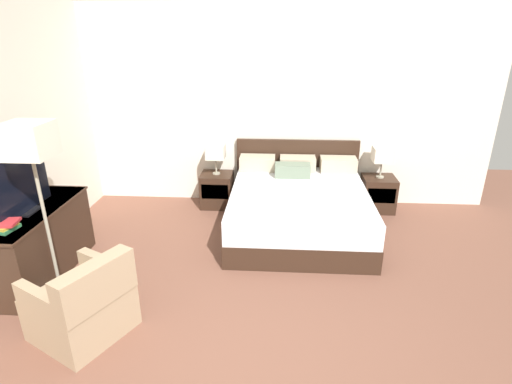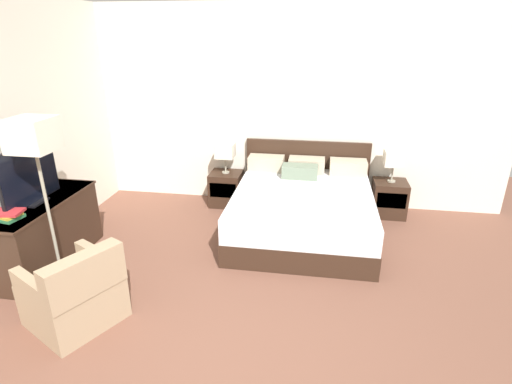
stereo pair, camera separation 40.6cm
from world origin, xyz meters
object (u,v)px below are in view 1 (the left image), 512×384
(table_lamp_right, at_px, (383,155))
(tv, at_px, (21,184))
(nightstand_right, at_px, (378,194))
(book_blue_cover, at_px, (2,225))
(dresser, at_px, (37,242))
(book_small_top, at_px, (2,223))
(bed, at_px, (298,207))
(nightstand_left, at_px, (217,190))
(floor_lamp, at_px, (30,150))
(armchair_by_window, at_px, (83,306))
(table_lamp_left, at_px, (216,152))
(book_red_cover, at_px, (4,228))

(table_lamp_right, xyz_separation_m, tv, (-3.95, -1.99, 0.22))
(nightstand_right, relative_size, book_blue_cover, 2.23)
(dresser, height_order, book_blue_cover, book_blue_cover)
(book_small_top, bearing_deg, nightstand_right, 31.19)
(dresser, xyz_separation_m, book_small_top, (0.02, -0.43, 0.44))
(bed, height_order, nightstand_left, bed)
(dresser, bearing_deg, nightstand_right, 26.28)
(nightstand_right, bearing_deg, bed, -149.06)
(bed, bearing_deg, book_blue_cover, -148.80)
(table_lamp_right, bearing_deg, nightstand_left, -179.96)
(table_lamp_right, relative_size, floor_lamp, 0.26)
(armchair_by_window, bearing_deg, table_lamp_left, 76.01)
(bed, distance_m, book_red_cover, 3.25)
(table_lamp_right, height_order, armchair_by_window, table_lamp_right)
(nightstand_left, height_order, tv, tv)
(book_small_top, xyz_separation_m, armchair_by_window, (0.87, -0.43, -0.54))
(book_blue_cover, relative_size, book_small_top, 0.86)
(dresser, bearing_deg, nightstand_left, 50.78)
(table_lamp_right, bearing_deg, book_red_cover, -148.79)
(table_lamp_left, bearing_deg, book_blue_cover, -123.61)
(table_lamp_left, height_order, book_red_cover, table_lamp_left)
(nightstand_left, distance_m, tv, 2.67)
(tv, height_order, book_red_cover, tv)
(table_lamp_right, height_order, tv, tv)
(bed, relative_size, armchair_by_window, 2.15)
(nightstand_right, xyz_separation_m, book_blue_cover, (-3.94, -2.38, 0.55))
(table_lamp_right, height_order, floor_lamp, floor_lamp)
(book_red_cover, xyz_separation_m, floor_lamp, (0.31, 0.15, 0.70))
(tv, xyz_separation_m, book_blue_cover, (0.01, -0.39, -0.25))
(nightstand_right, height_order, floor_lamp, floor_lamp)
(nightstand_left, relative_size, dresser, 0.36)
(table_lamp_right, relative_size, book_red_cover, 2.09)
(nightstand_right, relative_size, dresser, 0.36)
(table_lamp_right, height_order, book_red_cover, table_lamp_right)
(bed, distance_m, table_lamp_right, 1.47)
(book_small_top, bearing_deg, bed, 31.29)
(table_lamp_left, xyz_separation_m, tv, (-1.59, -1.99, 0.22))
(nightstand_left, bearing_deg, book_small_top, -123.47)
(table_lamp_right, bearing_deg, book_blue_cover, -148.86)
(nightstand_right, relative_size, floor_lamp, 0.29)
(table_lamp_right, distance_m, armchair_by_window, 4.19)
(book_blue_cover, xyz_separation_m, book_small_top, (0.01, 0.00, 0.03))
(table_lamp_left, relative_size, book_small_top, 1.71)
(book_red_cover, height_order, book_blue_cover, book_blue_cover)
(bed, distance_m, nightstand_left, 1.38)
(book_blue_cover, bearing_deg, nightstand_left, 56.37)
(armchair_by_window, relative_size, floor_lamp, 0.54)
(bed, xyz_separation_m, table_lamp_left, (-1.18, 0.71, 0.52))
(table_lamp_left, distance_m, tv, 2.55)
(table_lamp_left, xyz_separation_m, floor_lamp, (-1.26, -2.23, 0.63))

